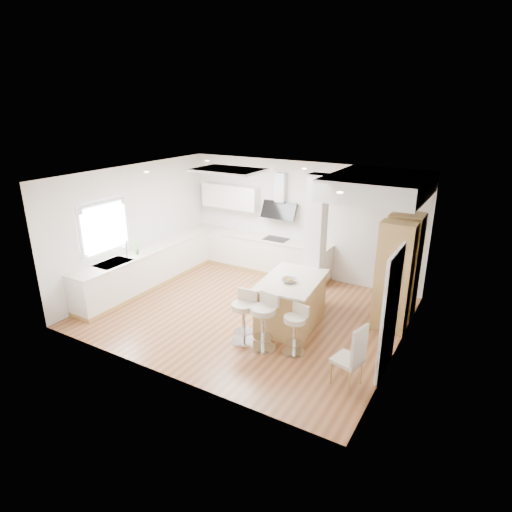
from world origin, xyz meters
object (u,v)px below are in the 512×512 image
Objects in this scene: dining_chair at (353,355)px; peninsula at (291,302)px; bar_stool_a at (244,314)px; bar_stool_b at (264,319)px; bar_stool_c at (295,327)px.

peninsula is at bearing 156.22° from dining_chair.
bar_stool_b is (0.41, -0.01, 0.02)m from bar_stool_a.
bar_stool_a is 0.95m from bar_stool_c.
bar_stool_a is (-0.44, -1.02, 0.07)m from peninsula.
bar_stool_a is 0.94× the size of dining_chair.
dining_chair reaches higher than peninsula.
bar_stool_b is at bearing -174.80° from dining_chair.
bar_stool_a is 2.11m from dining_chair.
dining_chair is at bearing -9.81° from bar_stool_a.
dining_chair is at bearing -4.05° from bar_stool_c.
peninsula is 1.04m from bar_stool_b.
bar_stool_c is 1.22m from dining_chair.
bar_stool_c is (0.53, 0.15, -0.08)m from bar_stool_b.
bar_stool_b is at bearing -3.37° from bar_stool_a.
peninsula is 2.11m from dining_chair.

